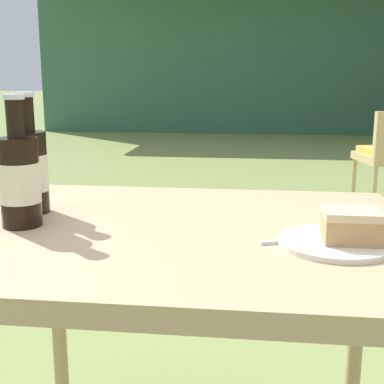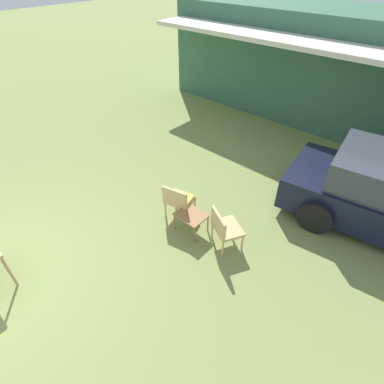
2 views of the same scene
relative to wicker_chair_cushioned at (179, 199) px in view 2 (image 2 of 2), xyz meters
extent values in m
cube|color=#38664C|center=(0.17, 6.88, 1.08)|extent=(10.35, 3.34, 3.06)
cube|color=silver|center=(0.17, 4.61, 2.06)|extent=(9.84, 1.20, 0.12)
cylinder|color=black|center=(1.94, 3.29, -0.13)|extent=(0.68, 0.29, 0.66)
cylinder|color=black|center=(2.20, 1.47, -0.13)|extent=(0.68, 0.29, 0.66)
cylinder|color=tan|center=(0.17, 0.29, -0.27)|extent=(0.04, 0.04, 0.37)
cylinder|color=tan|center=(-0.29, 0.18, -0.27)|extent=(0.04, 0.04, 0.37)
cylinder|color=tan|center=(0.26, -0.08, -0.27)|extent=(0.04, 0.04, 0.37)
cylinder|color=tan|center=(-0.20, -0.19, -0.27)|extent=(0.04, 0.04, 0.37)
cube|color=tan|center=(-0.01, 0.05, -0.06)|extent=(0.62, 0.55, 0.06)
cube|color=tan|center=(0.03, -0.14, 0.15)|extent=(0.53, 0.17, 0.35)
cube|color=gold|center=(-0.01, 0.05, 0.00)|extent=(0.55, 0.48, 0.05)
cylinder|color=tan|center=(1.47, 0.11, -0.27)|extent=(0.04, 0.04, 0.37)
cylinder|color=tan|center=(1.05, 0.33, -0.27)|extent=(0.04, 0.04, 0.37)
cylinder|color=tan|center=(1.29, -0.23, -0.27)|extent=(0.04, 0.04, 0.37)
cylinder|color=tan|center=(0.87, -0.01, -0.27)|extent=(0.04, 0.04, 0.37)
cube|color=tan|center=(1.17, 0.05, -0.06)|extent=(0.68, 0.64, 0.06)
cube|color=tan|center=(1.08, -0.12, 0.15)|extent=(0.49, 0.30, 0.35)
cube|color=#996B42|center=(0.45, -0.13, -0.06)|extent=(0.56, 0.45, 0.03)
cylinder|color=#996B42|center=(0.19, -0.33, -0.27)|extent=(0.03, 0.03, 0.38)
cylinder|color=#996B42|center=(0.70, -0.33, -0.27)|extent=(0.03, 0.03, 0.38)
cylinder|color=#996B42|center=(0.19, 0.07, -0.27)|extent=(0.03, 0.03, 0.38)
cylinder|color=#996B42|center=(0.70, 0.07, -0.27)|extent=(0.03, 0.03, 0.38)
cylinder|color=tan|center=(-0.82, -2.96, -0.10)|extent=(0.04, 0.04, 0.72)
camera|label=1|loc=(-1.09, -4.30, 0.60)|focal=50.00mm
camera|label=2|loc=(3.22, -3.17, 3.81)|focal=28.00mm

